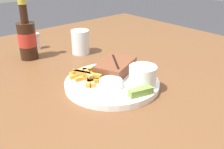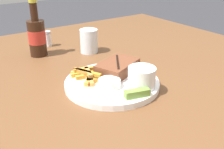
# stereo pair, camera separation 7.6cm
# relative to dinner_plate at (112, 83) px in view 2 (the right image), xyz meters

# --- Properties ---
(dining_table) EXTENTS (1.49, 1.45, 0.73)m
(dining_table) POSITION_rel_dinner_plate_xyz_m (0.00, 0.00, -0.07)
(dining_table) COLOR brown
(dining_table) RESTS_ON ground_plane
(dinner_plate) EXTENTS (0.28, 0.28, 0.02)m
(dinner_plate) POSITION_rel_dinner_plate_xyz_m (0.00, 0.00, 0.00)
(dinner_plate) COLOR white
(dinner_plate) RESTS_ON dining_table
(steak_portion) EXTENTS (0.16, 0.13, 0.04)m
(steak_portion) POSITION_rel_dinner_plate_xyz_m (0.05, 0.04, 0.03)
(steak_portion) COLOR brown
(steak_portion) RESTS_ON dinner_plate
(fries_pile) EXTENTS (0.11, 0.11, 0.02)m
(fries_pile) POSITION_rel_dinner_plate_xyz_m (-0.04, 0.05, 0.02)
(fries_pile) COLOR #D3853E
(fries_pile) RESTS_ON dinner_plate
(coleslaw_cup) EXTENTS (0.08, 0.08, 0.06)m
(coleslaw_cup) POSITION_rel_dinner_plate_xyz_m (0.05, -0.08, 0.04)
(coleslaw_cup) COLOR white
(coleslaw_cup) RESTS_ON dinner_plate
(dipping_sauce_cup) EXTENTS (0.06, 0.06, 0.02)m
(dipping_sauce_cup) POSITION_rel_dinner_plate_xyz_m (-0.03, -0.03, 0.02)
(dipping_sauce_cup) COLOR silver
(dipping_sauce_cup) RESTS_ON dinner_plate
(pickle_spear) EXTENTS (0.07, 0.04, 0.02)m
(pickle_spear) POSITION_rel_dinner_plate_xyz_m (-0.00, -0.11, 0.02)
(pickle_spear) COLOR olive
(pickle_spear) RESTS_ON dinner_plate
(fork_utensil) EXTENTS (0.13, 0.07, 0.00)m
(fork_utensil) POSITION_rel_dinner_plate_xyz_m (-0.07, 0.03, 0.01)
(fork_utensil) COLOR #B7B7BC
(fork_utensil) RESTS_ON dinner_plate
(knife_utensil) EXTENTS (0.08, 0.16, 0.01)m
(knife_utensil) POSITION_rel_dinner_plate_xyz_m (0.02, 0.03, 0.01)
(knife_utensil) COLOR #B7B7BC
(knife_utensil) RESTS_ON dinner_plate
(beer_bottle) EXTENTS (0.07, 0.07, 0.22)m
(beer_bottle) POSITION_rel_dinner_plate_xyz_m (-0.08, 0.38, 0.07)
(beer_bottle) COLOR black
(beer_bottle) RESTS_ON dining_table
(drinking_glass) EXTENTS (0.07, 0.07, 0.09)m
(drinking_glass) POSITION_rel_dinner_plate_xyz_m (0.09, 0.29, 0.04)
(drinking_glass) COLOR silver
(drinking_glass) RESTS_ON dining_table
(salt_shaker) EXTENTS (0.03, 0.03, 0.07)m
(salt_shaker) POSITION_rel_dinner_plate_xyz_m (-0.01, 0.46, 0.02)
(salt_shaker) COLOR white
(salt_shaker) RESTS_ON dining_table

